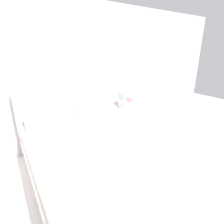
{
  "coord_description": "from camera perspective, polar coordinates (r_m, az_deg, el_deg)",
  "views": [
    {
      "loc": [
        -1.0,
        -3.07,
        1.75
      ],
      "look_at": [
        0.6,
        -0.57,
        0.7
      ],
      "focal_mm": 28.0,
      "sensor_mm": 36.0,
      "label": 1
    }
  ],
  "objects": [
    {
      "name": "ground_plane",
      "position": [
        3.67,
        -12.88,
        -9.58
      ],
      "size": [
        12.0,
        12.0,
        0.0
      ],
      "primitive_type": "plane",
      "color": "silver"
    },
    {
      "name": "alarm_clock",
      "position": [
        3.7,
        4.2,
        0.98
      ],
      "size": [
        0.08,
        0.04,
        0.06
      ],
      "color": "beige",
      "rests_on": "nightstand"
    },
    {
      "name": "nightstand",
      "position": [
        3.9,
        4.59,
        -2.85
      ],
      "size": [
        0.41,
        0.4,
        0.56
      ],
      "color": "white",
      "rests_on": "ground_plane"
    },
    {
      "name": "flower_vase",
      "position": [
        3.88,
        5.78,
        3.8
      ],
      "size": [
        0.14,
        0.14,
        0.26
      ],
      "color": "white",
      "rests_on": "nightstand"
    },
    {
      "name": "table_lamp",
      "position": [
        3.76,
        3.57,
        4.8
      ],
      "size": [
        0.17,
        0.17,
        0.35
      ],
      "color": "white",
      "rests_on": "nightstand"
    },
    {
      "name": "wall_back",
      "position": [
        3.33,
        -15.0,
        10.99
      ],
      "size": [
        8.0,
        0.06,
        2.6
      ],
      "color": "white",
      "rests_on": "ground_plane"
    },
    {
      "name": "bed",
      "position": [
        2.74,
        -6.25,
        -12.18
      ],
      "size": [
        1.82,
        2.06,
        1.16
      ],
      "color": "white",
      "rests_on": "ground_plane"
    }
  ]
}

